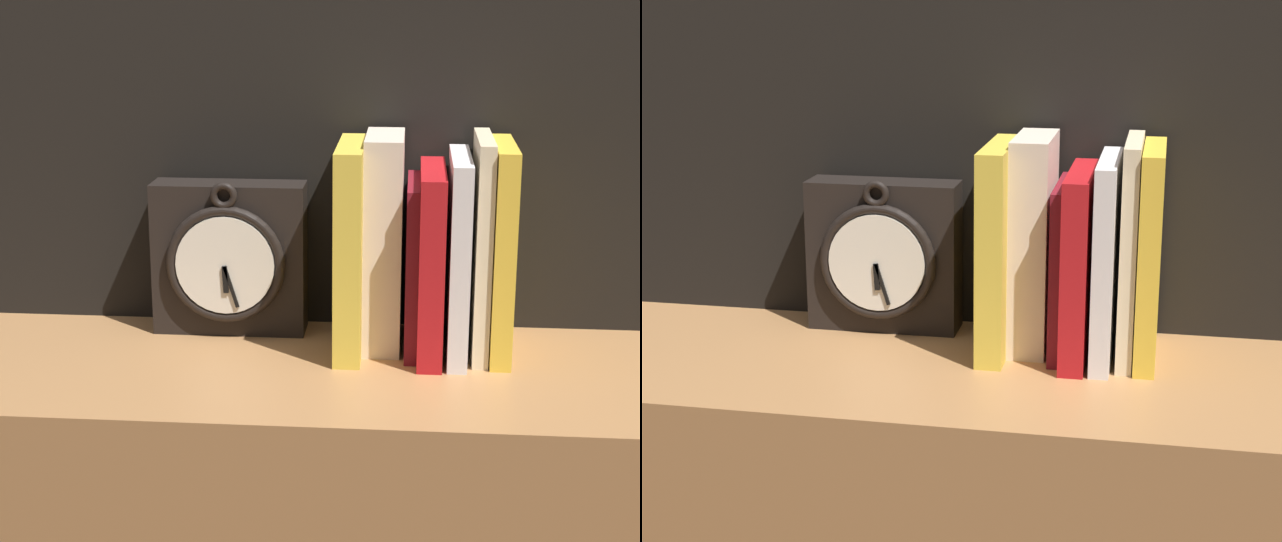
% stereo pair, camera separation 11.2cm
% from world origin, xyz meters
% --- Properties ---
extents(clock, '(0.18, 0.07, 0.18)m').
position_xyz_m(clock, '(-0.12, 0.11, 0.88)').
color(clock, black).
rests_on(clock, bookshelf).
extents(book_slot0_yellow, '(0.03, 0.15, 0.23)m').
position_xyz_m(book_slot0_yellow, '(0.03, 0.07, 0.91)').
color(book_slot0_yellow, yellow).
rests_on(book_slot0_yellow, bookshelf).
extents(book_slot1_cream, '(0.04, 0.12, 0.24)m').
position_xyz_m(book_slot1_cream, '(0.06, 0.09, 0.91)').
color(book_slot1_cream, beige).
rests_on(book_slot1_cream, bookshelf).
extents(book_slot2_maroon, '(0.01, 0.13, 0.19)m').
position_xyz_m(book_slot2_maroon, '(0.10, 0.08, 0.89)').
color(book_slot2_maroon, maroon).
rests_on(book_slot2_maroon, bookshelf).
extents(book_slot3_red, '(0.03, 0.16, 0.21)m').
position_xyz_m(book_slot3_red, '(0.12, 0.07, 0.89)').
color(book_slot3_red, '#B5151B').
rests_on(book_slot3_red, bookshelf).
extents(book_slot4_white, '(0.02, 0.15, 0.22)m').
position_xyz_m(book_slot4_white, '(0.15, 0.07, 0.90)').
color(book_slot4_white, white).
rests_on(book_slot4_white, bookshelf).
extents(book_slot5_cream, '(0.02, 0.14, 0.24)m').
position_xyz_m(book_slot5_cream, '(0.17, 0.08, 0.91)').
color(book_slot5_cream, beige).
rests_on(book_slot5_cream, bookshelf).
extents(book_slot6_yellow, '(0.02, 0.14, 0.23)m').
position_xyz_m(book_slot6_yellow, '(0.19, 0.07, 0.91)').
color(book_slot6_yellow, yellow).
rests_on(book_slot6_yellow, bookshelf).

